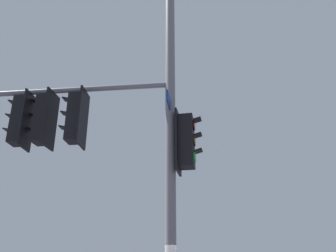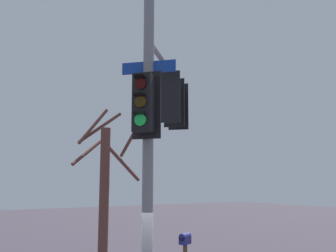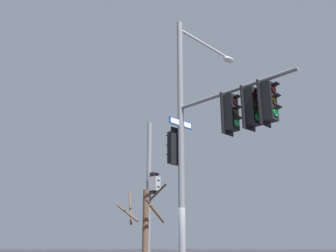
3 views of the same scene
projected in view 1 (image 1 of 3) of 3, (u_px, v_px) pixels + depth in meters
name	position (u px, v px, depth m)	size (l,w,h in m)	color
main_signal_pole_assembly	(116.00, 113.00, 7.89)	(3.55, 5.55, 9.28)	slate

